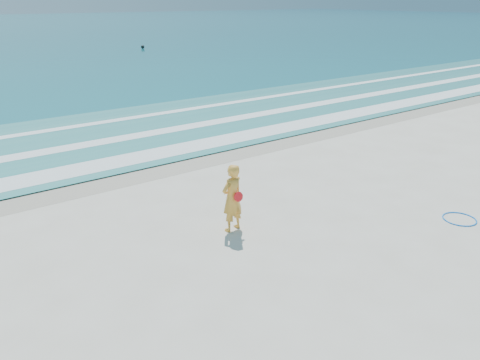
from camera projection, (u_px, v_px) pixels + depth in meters
ground at (328, 278)px, 10.51m from camera, size 400.00×400.00×0.00m
wet_sand at (150, 168)px, 17.27m from camera, size 400.00×2.40×0.00m
shallow at (100, 137)px, 21.01m from camera, size 400.00×10.00×0.01m
foam_near at (135, 158)px, 18.23m from camera, size 400.00×1.40×0.01m
foam_mid at (107, 141)px, 20.40m from camera, size 400.00×0.90×0.01m
foam_far at (81, 125)px, 22.88m from camera, size 400.00×0.60×0.01m
hoop at (459, 219)px, 13.28m from camera, size 1.14×1.14×0.03m
buoy at (143, 47)px, 57.64m from camera, size 0.42×0.42×0.42m
woman at (232, 198)px, 12.36m from camera, size 0.75×0.57×1.87m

